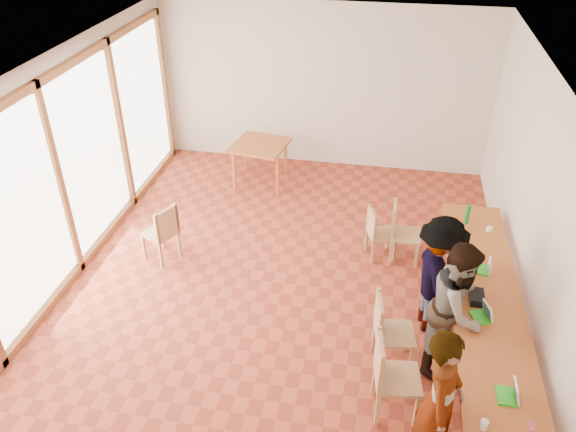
% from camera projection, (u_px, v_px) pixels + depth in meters
% --- Properties ---
extents(ground, '(8.00, 8.00, 0.00)m').
position_uv_depth(ground, '(281.00, 294.00, 7.62)').
color(ground, '#A84128').
rests_on(ground, ground).
extents(wall_back, '(6.00, 0.10, 3.00)m').
position_uv_depth(wall_back, '(323.00, 87.00, 10.13)').
color(wall_back, beige).
rests_on(wall_back, ground).
extents(wall_right, '(0.10, 8.00, 3.00)m').
position_uv_depth(wall_right, '(540.00, 224.00, 6.35)').
color(wall_right, beige).
rests_on(wall_right, ground).
extents(window_wall, '(0.10, 8.00, 3.00)m').
position_uv_depth(window_wall, '(57.00, 178.00, 7.27)').
color(window_wall, white).
rests_on(window_wall, ground).
extents(ceiling, '(6.00, 8.00, 0.04)m').
position_uv_depth(ceiling, '(280.00, 77.00, 5.99)').
color(ceiling, white).
rests_on(ceiling, wall_back).
extents(communal_table, '(0.80, 4.00, 0.75)m').
position_uv_depth(communal_table, '(485.00, 298.00, 6.49)').
color(communal_table, '#B55B28').
rests_on(communal_table, ground).
extents(side_table, '(0.90, 0.90, 0.75)m').
position_uv_depth(side_table, '(260.00, 148.00, 9.91)').
color(side_table, '#B55B28').
rests_on(side_table, ground).
extents(chair_near, '(0.52, 0.52, 0.53)m').
position_uv_depth(chair_near, '(388.00, 369.00, 5.71)').
color(chair_near, tan).
rests_on(chair_near, ground).
extents(chair_mid, '(0.50, 0.50, 0.50)m').
position_uv_depth(chair_mid, '(387.00, 325.00, 6.28)').
color(chair_mid, tan).
rests_on(chair_mid, ground).
extents(chair_far, '(0.48, 0.48, 0.43)m').
position_uv_depth(chair_far, '(377.00, 229.00, 8.07)').
color(chair_far, tan).
rests_on(chair_far, ground).
extents(chair_empty, '(0.43, 0.43, 0.48)m').
position_uv_depth(chair_empty, '(400.00, 227.00, 8.00)').
color(chair_empty, tan).
rests_on(chair_empty, ground).
extents(chair_spare, '(0.56, 0.56, 0.48)m').
position_uv_depth(chair_spare, '(163.00, 228.00, 7.98)').
color(chair_spare, tan).
rests_on(chair_spare, ground).
extents(person_near, '(0.50, 0.66, 1.64)m').
position_uv_depth(person_near, '(440.00, 401.00, 5.11)').
color(person_near, gray).
rests_on(person_near, ground).
extents(person_mid, '(0.90, 1.00, 1.68)m').
position_uv_depth(person_mid, '(457.00, 309.00, 6.13)').
color(person_mid, gray).
rests_on(person_mid, ground).
extents(person_far, '(0.77, 1.12, 1.58)m').
position_uv_depth(person_far, '(438.00, 276.00, 6.69)').
color(person_far, gray).
rests_on(person_far, ground).
extents(laptop_near, '(0.19, 0.23, 0.19)m').
position_uv_depth(laptop_near, '(511.00, 394.00, 5.21)').
color(laptop_near, green).
rests_on(laptop_near, communal_table).
extents(laptop_mid, '(0.25, 0.27, 0.19)m').
position_uv_depth(laptop_mid, '(484.00, 314.00, 6.11)').
color(laptop_mid, green).
rests_on(laptop_mid, communal_table).
extents(laptop_far, '(0.23, 0.24, 0.18)m').
position_uv_depth(laptop_far, '(486.00, 268.00, 6.81)').
color(laptop_far, green).
rests_on(laptop_far, communal_table).
extents(yellow_mug, '(0.15, 0.15, 0.11)m').
position_uv_depth(yellow_mug, '(477.00, 259.00, 6.96)').
color(yellow_mug, gold).
rests_on(yellow_mug, communal_table).
extents(green_bottle, '(0.07, 0.07, 0.28)m').
position_uv_depth(green_bottle, '(467.00, 214.00, 7.66)').
color(green_bottle, '#156926').
rests_on(green_bottle, communal_table).
extents(clear_glass, '(0.07, 0.07, 0.09)m').
position_uv_depth(clear_glass, '(484.00, 424.00, 4.93)').
color(clear_glass, silver).
rests_on(clear_glass, communal_table).
extents(condiment_cup, '(0.08, 0.08, 0.06)m').
position_uv_depth(condiment_cup, '(489.00, 229.00, 7.55)').
color(condiment_cup, white).
rests_on(condiment_cup, communal_table).
extents(pink_phone, '(0.05, 0.10, 0.01)m').
position_uv_depth(pink_phone, '(532.00, 427.00, 4.96)').
color(pink_phone, '#BF4567').
rests_on(pink_phone, communal_table).
extents(black_pouch, '(0.16, 0.26, 0.09)m').
position_uv_depth(black_pouch, '(477.00, 297.00, 6.36)').
color(black_pouch, black).
rests_on(black_pouch, communal_table).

